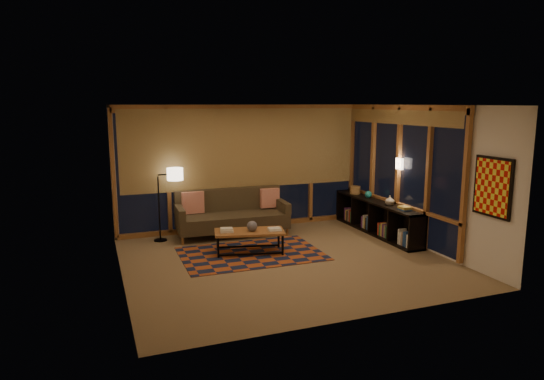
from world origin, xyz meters
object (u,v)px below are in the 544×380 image
object	(u,v)px
coffee_table	(249,242)
floor_lamp	(159,205)
sofa	(232,214)
bookshelf	(376,217)

from	to	relation	value
coffee_table	floor_lamp	xyz separation A→B (m)	(-1.43, 1.41, 0.52)
coffee_table	sofa	bearing A→B (deg)	101.19
bookshelf	sofa	bearing A→B (deg)	162.35
sofa	bookshelf	distance (m)	3.05
floor_lamp	bookshelf	distance (m)	4.52
floor_lamp	bookshelf	bearing A→B (deg)	-14.24
sofa	floor_lamp	world-z (taller)	floor_lamp
sofa	coffee_table	world-z (taller)	sofa
sofa	coffee_table	distance (m)	1.31
sofa	bookshelf	xyz separation A→B (m)	(2.90, -0.92, -0.11)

